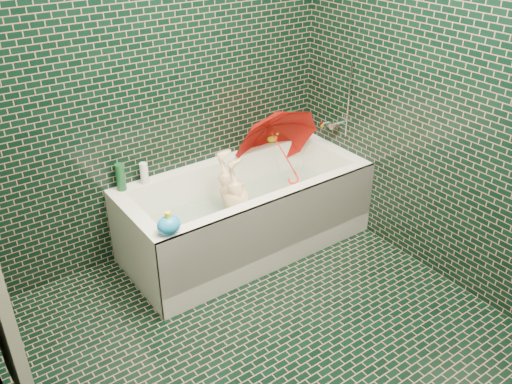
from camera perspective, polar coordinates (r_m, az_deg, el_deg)
floor at (r=3.11m, az=3.03°, el=-17.13°), size 2.80×2.80×0.00m
wall_back at (r=3.48m, az=-11.12°, el=12.18°), size 2.80×0.00×2.80m
wall_right at (r=3.29m, az=22.01°, el=9.54°), size 0.00×2.80×2.80m
bathtub at (r=3.81m, az=-0.94°, el=-2.97°), size 1.70×0.75×0.55m
bath_mat at (r=3.85m, az=-1.08°, el=-3.55°), size 1.35×0.47×0.01m
water at (r=3.77m, az=-1.10°, el=-1.72°), size 1.48×0.53×0.00m
faucet at (r=4.02m, az=8.59°, el=7.54°), size 0.18×0.19×0.55m
child at (r=3.71m, az=-1.62°, el=-2.09°), size 0.95×0.49×0.37m
umbrella at (r=3.90m, az=2.84°, el=4.26°), size 0.88×0.94×0.98m
soap_bottle_a at (r=4.33m, az=5.08°, el=6.22°), size 0.10×0.10×0.25m
soap_bottle_b at (r=4.32m, az=5.31°, el=6.11°), size 0.09×0.09×0.18m
soap_bottle_c at (r=4.26m, az=4.08°, el=5.83°), size 0.16×0.16×0.18m
bottle_right_tall at (r=4.16m, az=3.55°, el=6.96°), size 0.07×0.07×0.23m
bottle_right_pump at (r=4.27m, az=5.49°, el=7.12°), size 0.06×0.06×0.17m
bottle_left_tall at (r=3.56m, az=-14.07°, el=1.53°), size 0.06×0.06×0.18m
bottle_left_short at (r=3.61m, az=-11.69°, el=1.93°), size 0.06×0.06×0.15m
rubber_duck at (r=4.14m, az=1.77°, el=5.82°), size 0.13×0.10×0.10m
bath_toy at (r=3.06m, az=-9.16°, el=-3.42°), size 0.15×0.13×0.14m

